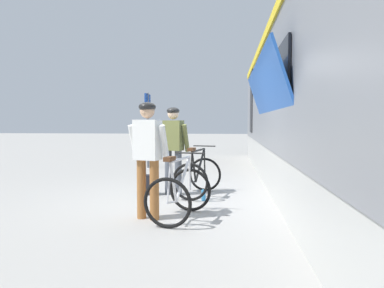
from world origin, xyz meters
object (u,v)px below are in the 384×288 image
(bicycle_near_black, at_px, (198,176))
(water_bottle_near_the_bikes, at_px, (204,195))
(cyclist_near_in_olive, at_px, (173,143))
(bicycle_far_silver, at_px, (180,193))
(train_car, at_px, (355,95))
(cyclist_far_in_white, at_px, (148,150))
(water_bottle_by_the_backpack, at_px, (139,190))
(backpack_on_platform, at_px, (150,185))
(platform_sign_post, at_px, (148,117))

(bicycle_near_black, distance_m, water_bottle_near_the_bikes, 0.55)
(cyclist_near_in_olive, height_order, bicycle_far_silver, cyclist_near_in_olive)
(train_car, xyz_separation_m, bicycle_near_black, (-2.93, 0.14, -1.56))
(cyclist_far_in_white, distance_m, water_bottle_by_the_backpack, 2.01)
(train_car, relative_size, water_bottle_near_the_bikes, 89.92)
(cyclist_near_in_olive, xyz_separation_m, cyclist_far_in_white, (-0.10, -1.85, 0.00))
(cyclist_far_in_white, distance_m, backpack_on_platform, 2.03)
(cyclist_far_in_white, relative_size, bicycle_far_silver, 1.48)
(cyclist_near_in_olive, height_order, water_bottle_near_the_bikes, cyclist_near_in_olive)
(bicycle_near_black, distance_m, platform_sign_post, 4.89)
(bicycle_near_black, height_order, platform_sign_post, platform_sign_post)
(cyclist_near_in_olive, bearing_deg, train_car, -2.96)
(backpack_on_platform, bearing_deg, water_bottle_by_the_backpack, -136.51)
(train_car, height_order, backpack_on_platform, train_car)
(backpack_on_platform, height_order, water_bottle_by_the_backpack, backpack_on_platform)
(bicycle_far_silver, xyz_separation_m, water_bottle_by_the_backpack, (-1.04, 1.66, -0.29))
(backpack_on_platform, bearing_deg, platform_sign_post, 115.79)
(water_bottle_near_the_bikes, xyz_separation_m, platform_sign_post, (-2.13, 4.73, 1.52))
(cyclist_far_in_white, xyz_separation_m, water_bottle_by_the_backpack, (-0.56, 1.69, -0.94))
(train_car, relative_size, cyclist_far_in_white, 10.28)
(cyclist_near_in_olive, relative_size, cyclist_far_in_white, 1.00)
(water_bottle_by_the_backpack, bearing_deg, train_car, -0.19)
(water_bottle_by_the_backpack, height_order, platform_sign_post, platform_sign_post)
(water_bottle_near_the_bikes, bearing_deg, train_car, 6.08)
(platform_sign_post, bearing_deg, bicycle_far_silver, -72.99)
(bicycle_far_silver, distance_m, water_bottle_by_the_backpack, 1.98)
(bicycle_near_black, bearing_deg, platform_sign_post, 114.78)
(train_car, height_order, bicycle_far_silver, train_car)
(bicycle_far_silver, bearing_deg, train_car, 28.28)
(train_car, distance_m, bicycle_near_black, 3.32)
(train_car, xyz_separation_m, water_bottle_by_the_backpack, (-4.09, 0.01, -1.86))
(bicycle_near_black, bearing_deg, cyclist_far_in_white, -108.35)
(train_car, height_order, bicycle_near_black, train_car)
(cyclist_near_in_olive, bearing_deg, cyclist_far_in_white, -93.15)
(cyclist_far_in_white, bearing_deg, backpack_on_platform, 101.41)
(backpack_on_platform, xyz_separation_m, platform_sign_post, (-1.02, 4.30, 1.42))
(platform_sign_post, bearing_deg, bicycle_near_black, -65.22)
(bicycle_near_black, xyz_separation_m, platform_sign_post, (-1.98, 4.30, 1.22))
(cyclist_far_in_white, relative_size, bicycle_near_black, 1.48)
(train_car, bearing_deg, bicycle_near_black, 177.29)
(water_bottle_by_the_backpack, bearing_deg, cyclist_near_in_olive, 13.83)
(bicycle_near_black, xyz_separation_m, water_bottle_near_the_bikes, (0.14, -0.44, -0.30))
(train_car, xyz_separation_m, platform_sign_post, (-4.91, 4.44, -0.34))
(cyclist_far_in_white, distance_m, bicycle_far_silver, 0.81)
(cyclist_near_in_olive, xyz_separation_m, bicycle_far_silver, (0.37, -1.82, -0.65))
(bicycle_near_black, bearing_deg, backpack_on_platform, -179.65)
(cyclist_far_in_white, bearing_deg, bicycle_far_silver, 3.78)
(platform_sign_post, bearing_deg, cyclist_far_in_white, -77.25)
(train_car, bearing_deg, water_bottle_near_the_bikes, -173.92)
(cyclist_near_in_olive, height_order, backpack_on_platform, cyclist_near_in_olive)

